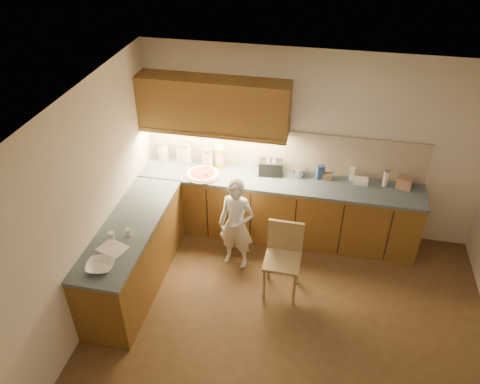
% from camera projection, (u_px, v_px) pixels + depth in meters
% --- Properties ---
extents(room, '(4.54, 4.50, 2.62)m').
position_uv_depth(room, '(298.00, 214.00, 4.34)').
color(room, '#51361B').
rests_on(room, ground).
extents(l_counter, '(3.77, 2.62, 0.92)m').
position_uv_depth(l_counter, '(232.00, 222.00, 6.19)').
color(l_counter, brown).
rests_on(l_counter, ground).
extents(backsplash, '(3.75, 0.02, 0.58)m').
position_uv_depth(backsplash, '(283.00, 150.00, 6.26)').
color(backsplash, '#C2B096').
rests_on(backsplash, l_counter).
extents(upper_cabinets, '(1.95, 0.36, 0.73)m').
position_uv_depth(upper_cabinets, '(213.00, 105.00, 5.92)').
color(upper_cabinets, brown).
rests_on(upper_cabinets, ground).
extents(pizza_on_board, '(0.46, 0.46, 0.19)m').
position_uv_depth(pizza_on_board, '(203.00, 174.00, 6.27)').
color(pizza_on_board, tan).
rests_on(pizza_on_board, l_counter).
extents(child, '(0.50, 0.37, 1.27)m').
position_uv_depth(child, '(237.00, 225.00, 5.87)').
color(child, white).
rests_on(child, ground).
extents(wooden_chair, '(0.43, 0.43, 0.94)m').
position_uv_depth(wooden_chair, '(283.00, 254.00, 5.56)').
color(wooden_chair, tan).
rests_on(wooden_chair, ground).
extents(mixing_bowl, '(0.33, 0.33, 0.07)m').
position_uv_depth(mixing_bowl, '(100.00, 266.00, 4.80)').
color(mixing_bowl, white).
rests_on(mixing_bowl, l_counter).
extents(canister_a, '(0.14, 0.14, 0.29)m').
position_uv_depth(canister_a, '(163.00, 151.00, 6.53)').
color(canister_a, white).
rests_on(canister_a, l_counter).
extents(canister_b, '(0.17, 0.17, 0.29)m').
position_uv_depth(canister_b, '(182.00, 153.00, 6.50)').
color(canister_b, silver).
rests_on(canister_b, l_counter).
extents(canister_c, '(0.16, 0.16, 0.31)m').
position_uv_depth(canister_c, '(186.00, 153.00, 6.46)').
color(canister_c, silver).
rests_on(canister_c, l_counter).
extents(canister_d, '(0.17, 0.17, 0.27)m').
position_uv_depth(canister_d, '(208.00, 157.00, 6.41)').
color(canister_d, beige).
rests_on(canister_d, l_counter).
extents(oil_jug, '(0.12, 0.09, 0.35)m').
position_uv_depth(oil_jug, '(220.00, 157.00, 6.37)').
color(oil_jug, gold).
rests_on(oil_jug, l_counter).
extents(toaster, '(0.33, 0.21, 0.21)m').
position_uv_depth(toaster, '(271.00, 168.00, 6.26)').
color(toaster, black).
rests_on(toaster, l_counter).
extents(steel_pot, '(0.16, 0.16, 0.12)m').
position_uv_depth(steel_pot, '(299.00, 172.00, 6.24)').
color(steel_pot, '#A5A5AA').
rests_on(steel_pot, l_counter).
extents(blue_box, '(0.12, 0.10, 0.20)m').
position_uv_depth(blue_box, '(320.00, 172.00, 6.17)').
color(blue_box, '#2E498A').
rests_on(blue_box, l_counter).
extents(card_box_a, '(0.13, 0.10, 0.09)m').
position_uv_depth(card_box_a, '(328.00, 176.00, 6.18)').
color(card_box_a, '#9C7C54').
rests_on(card_box_a, l_counter).
extents(white_bottle, '(0.06, 0.06, 0.18)m').
position_uv_depth(white_bottle, '(352.00, 173.00, 6.16)').
color(white_bottle, white).
rests_on(white_bottle, l_counter).
extents(flat_pack, '(0.18, 0.13, 0.07)m').
position_uv_depth(flat_pack, '(361.00, 181.00, 6.11)').
color(flat_pack, white).
rests_on(flat_pack, l_counter).
extents(tall_jar, '(0.08, 0.08, 0.23)m').
position_uv_depth(tall_jar, '(386.00, 178.00, 6.01)').
color(tall_jar, white).
rests_on(tall_jar, l_counter).
extents(card_box_b, '(0.22, 0.20, 0.15)m').
position_uv_depth(card_box_b, '(405.00, 183.00, 6.01)').
color(card_box_b, tan).
rests_on(card_box_b, l_counter).
extents(dough_cloth, '(0.35, 0.31, 0.02)m').
position_uv_depth(dough_cloth, '(113.00, 249.00, 5.06)').
color(dough_cloth, white).
rests_on(dough_cloth, l_counter).
extents(spice_jar_a, '(0.08, 0.08, 0.09)m').
position_uv_depth(spice_jar_a, '(111.00, 236.00, 5.18)').
color(spice_jar_a, silver).
rests_on(spice_jar_a, l_counter).
extents(spice_jar_b, '(0.07, 0.07, 0.09)m').
position_uv_depth(spice_jar_b, '(128.00, 232.00, 5.23)').
color(spice_jar_b, silver).
rests_on(spice_jar_b, l_counter).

